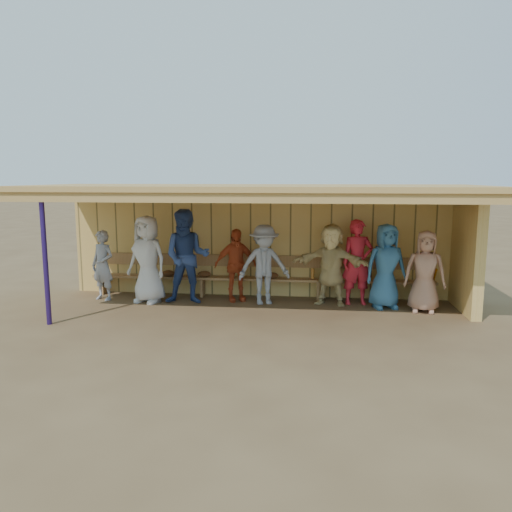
{
  "coord_description": "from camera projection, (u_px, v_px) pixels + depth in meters",
  "views": [
    {
      "loc": [
        1.13,
        -9.71,
        2.66
      ],
      "look_at": [
        0.0,
        0.35,
        1.05
      ],
      "focal_mm": 35.0,
      "sensor_mm": 36.0,
      "label": 1
    }
  ],
  "objects": [
    {
      "name": "dugout_structure",
      "position": [
        276.0,
        223.0,
        10.44
      ],
      "size": [
        8.8,
        3.2,
        2.5
      ],
      "color": "#DBB25D",
      "rests_on": "ground"
    },
    {
      "name": "dugout_equipment",
      "position": [
        249.0,
        276.0,
        10.99
      ],
      "size": [
        5.92,
        0.62,
        0.8
      ],
      "color": "orange",
      "rests_on": "ground"
    },
    {
      "name": "bench",
      "position": [
        260.0,
        274.0,
        11.09
      ],
      "size": [
        7.6,
        0.34,
        0.93
      ],
      "color": "#A77A47",
      "rests_on": "ground"
    },
    {
      "name": "player_d",
      "position": [
        236.0,
        265.0,
        10.72
      ],
      "size": [
        1.0,
        0.73,
        1.57
      ],
      "primitive_type": "imported",
      "rotation": [
        0.0,
        0.0,
        0.42
      ],
      "color": "#BD421E",
      "rests_on": "ground"
    },
    {
      "name": "player_c",
      "position": [
        187.0,
        257.0,
        10.49
      ],
      "size": [
        1.05,
        0.85,
        2.0
      ],
      "primitive_type": "imported",
      "rotation": [
        0.0,
        0.0,
        0.11
      ],
      "color": "navy",
      "rests_on": "ground"
    },
    {
      "name": "player_h",
      "position": [
        425.0,
        272.0,
        9.82
      ],
      "size": [
        0.86,
        0.63,
        1.63
      ],
      "primitive_type": "imported",
      "rotation": [
        0.0,
        0.0,
        -0.15
      ],
      "color": "tan",
      "rests_on": "ground"
    },
    {
      "name": "player_f",
      "position": [
        331.0,
        264.0,
        10.4
      ],
      "size": [
        1.65,
        0.82,
        1.71
      ],
      "primitive_type": "imported",
      "rotation": [
        0.0,
        0.0,
        -0.21
      ],
      "color": "#E2C67F",
      "rests_on": "ground"
    },
    {
      "name": "player_a",
      "position": [
        103.0,
        265.0,
        10.81
      ],
      "size": [
        0.65,
        0.54,
        1.52
      ],
      "primitive_type": "imported",
      "rotation": [
        0.0,
        0.0,
        -0.36
      ],
      "color": "gray",
      "rests_on": "ground"
    },
    {
      "name": "player_extra",
      "position": [
        386.0,
        266.0,
        10.12
      ],
      "size": [
        0.96,
        0.74,
        1.73
      ],
      "primitive_type": "imported",
      "rotation": [
        0.0,
        0.0,
        0.24
      ],
      "color": "#33668C",
      "rests_on": "ground"
    },
    {
      "name": "player_b",
      "position": [
        147.0,
        259.0,
        10.58
      ],
      "size": [
        1.05,
        0.85,
        1.86
      ],
      "primitive_type": "imported",
      "rotation": [
        0.0,
        0.0,
        -0.33
      ],
      "color": "silver",
      "rests_on": "ground"
    },
    {
      "name": "ground",
      "position": [
        254.0,
        310.0,
        10.07
      ],
      "size": [
        90.0,
        90.0,
        0.0
      ],
      "primitive_type": "plane",
      "color": "brown",
      "rests_on": "ground"
    },
    {
      "name": "player_e",
      "position": [
        264.0,
        265.0,
        10.46
      ],
      "size": [
        1.22,
        0.91,
        1.68
      ],
      "primitive_type": "imported",
      "rotation": [
        0.0,
        0.0,
        0.3
      ],
      "color": "gray",
      "rests_on": "ground"
    },
    {
      "name": "player_g",
      "position": [
        357.0,
        262.0,
        10.43
      ],
      "size": [
        0.71,
        0.53,
        1.79
      ],
      "primitive_type": "imported",
      "rotation": [
        0.0,
        0.0,
        0.16
      ],
      "color": "red",
      "rests_on": "ground"
    }
  ]
}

